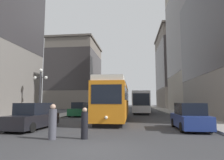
{
  "coord_description": "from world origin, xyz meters",
  "views": [
    {
      "loc": [
        1.64,
        -7.77,
        1.93
      ],
      "look_at": [
        -0.12,
        7.75,
        3.65
      ],
      "focal_mm": 31.13,
      "sensor_mm": 36.0,
      "label": 1
    }
  ],
  "objects_px": {
    "parked_car_right_far": "(190,117)",
    "streetcar": "(115,100)",
    "parked_car_left_near": "(95,107)",
    "pedestrian_crossing_near": "(85,124)",
    "parked_car_left_far": "(80,110)",
    "parked_car_left_mid": "(33,117)",
    "transit_bus": "(140,101)",
    "lamp_post_left_near": "(40,86)",
    "pedestrian_crossing_far": "(53,123)"
  },
  "relations": [
    {
      "from": "parked_car_right_far",
      "to": "streetcar",
      "type": "bearing_deg",
      "value": -47.53
    },
    {
      "from": "streetcar",
      "to": "parked_car_left_near",
      "type": "distance_m",
      "value": 15.48
    },
    {
      "from": "streetcar",
      "to": "pedestrian_crossing_near",
      "type": "xyz_separation_m",
      "value": [
        -0.54,
        -10.35,
        -1.35
      ]
    },
    {
      "from": "streetcar",
      "to": "pedestrian_crossing_near",
      "type": "relative_size",
      "value": 8.41
    },
    {
      "from": "streetcar",
      "to": "parked_car_left_far",
      "type": "xyz_separation_m",
      "value": [
        -5.04,
        4.59,
        -1.26
      ]
    },
    {
      "from": "streetcar",
      "to": "parked_car_left_mid",
      "type": "xyz_separation_m",
      "value": [
        -5.04,
        -7.26,
        -1.26
      ]
    },
    {
      "from": "parked_car_left_mid",
      "to": "parked_car_right_far",
      "type": "bearing_deg",
      "value": 8.17
    },
    {
      "from": "streetcar",
      "to": "parked_car_left_mid",
      "type": "relative_size",
      "value": 2.88
    },
    {
      "from": "transit_bus",
      "to": "parked_car_left_far",
      "type": "relative_size",
      "value": 2.9
    },
    {
      "from": "transit_bus",
      "to": "parked_car_right_far",
      "type": "xyz_separation_m",
      "value": [
        2.85,
        -19.47,
        -1.1
      ]
    },
    {
      "from": "parked_car_right_far",
      "to": "lamp_post_left_near",
      "type": "height_order",
      "value": "lamp_post_left_near"
    },
    {
      "from": "streetcar",
      "to": "pedestrian_crossing_near",
      "type": "height_order",
      "value": "streetcar"
    },
    {
      "from": "streetcar",
      "to": "pedestrian_crossing_far",
      "type": "xyz_separation_m",
      "value": [
        -2.14,
        -10.65,
        -1.27
      ]
    },
    {
      "from": "parked_car_left_near",
      "to": "parked_car_left_far",
      "type": "bearing_deg",
      "value": -88.17
    },
    {
      "from": "parked_car_right_far",
      "to": "pedestrian_crossing_far",
      "type": "bearing_deg",
      "value": 28.39
    },
    {
      "from": "streetcar",
      "to": "parked_car_left_far",
      "type": "height_order",
      "value": "streetcar"
    },
    {
      "from": "parked_car_left_mid",
      "to": "parked_car_right_far",
      "type": "relative_size",
      "value": 1.1
    },
    {
      "from": "parked_car_left_near",
      "to": "parked_car_left_far",
      "type": "xyz_separation_m",
      "value": [
        0.0,
        -9.99,
        -0.0
      ]
    },
    {
      "from": "parked_car_left_near",
      "to": "pedestrian_crossing_far",
      "type": "distance_m",
      "value": 25.4
    },
    {
      "from": "parked_car_left_mid",
      "to": "transit_bus",
      "type": "bearing_deg",
      "value": 71.83
    },
    {
      "from": "streetcar",
      "to": "parked_car_left_near",
      "type": "height_order",
      "value": "streetcar"
    },
    {
      "from": "transit_bus",
      "to": "parked_car_left_far",
      "type": "xyz_separation_m",
      "value": [
        -8.01,
        -8.54,
        -1.1
      ]
    },
    {
      "from": "transit_bus",
      "to": "pedestrian_crossing_far",
      "type": "distance_m",
      "value": 24.36
    },
    {
      "from": "parked_car_left_mid",
      "to": "pedestrian_crossing_near",
      "type": "bearing_deg",
      "value": -31.14
    },
    {
      "from": "parked_car_left_far",
      "to": "pedestrian_crossing_near",
      "type": "height_order",
      "value": "parked_car_left_far"
    },
    {
      "from": "parked_car_right_far",
      "to": "parked_car_left_far",
      "type": "distance_m",
      "value": 15.4
    },
    {
      "from": "lamp_post_left_near",
      "to": "transit_bus",
      "type": "bearing_deg",
      "value": 57.9
    },
    {
      "from": "parked_car_left_far",
      "to": "pedestrian_crossing_far",
      "type": "relative_size",
      "value": 2.45
    },
    {
      "from": "parked_car_left_far",
      "to": "pedestrian_crossing_near",
      "type": "distance_m",
      "value": 15.6
    },
    {
      "from": "streetcar",
      "to": "transit_bus",
      "type": "height_order",
      "value": "streetcar"
    },
    {
      "from": "parked_car_left_mid",
      "to": "parked_car_left_far",
      "type": "bearing_deg",
      "value": 93.27
    },
    {
      "from": "transit_bus",
      "to": "parked_car_left_mid",
      "type": "height_order",
      "value": "transit_bus"
    },
    {
      "from": "lamp_post_left_near",
      "to": "parked_car_right_far",
      "type": "bearing_deg",
      "value": -16.06
    },
    {
      "from": "transit_bus",
      "to": "parked_car_right_far",
      "type": "relative_size",
      "value": 2.98
    },
    {
      "from": "transit_bus",
      "to": "streetcar",
      "type": "bearing_deg",
      "value": -103.07
    },
    {
      "from": "transit_bus",
      "to": "parked_car_left_near",
      "type": "distance_m",
      "value": 8.21
    },
    {
      "from": "parked_car_left_mid",
      "to": "pedestrian_crossing_far",
      "type": "xyz_separation_m",
      "value": [
        2.89,
        -3.39,
        -0.01
      ]
    },
    {
      "from": "parked_car_right_far",
      "to": "pedestrian_crossing_far",
      "type": "distance_m",
      "value": 9.05
    },
    {
      "from": "parked_car_left_far",
      "to": "parked_car_left_near",
      "type": "bearing_deg",
      "value": 92.25
    },
    {
      "from": "parked_car_left_mid",
      "to": "parked_car_left_far",
      "type": "xyz_separation_m",
      "value": [
        -0.0,
        11.86,
        -0.0
      ]
    },
    {
      "from": "parked_car_right_far",
      "to": "parked_car_left_far",
      "type": "bearing_deg",
      "value": -45.28
    },
    {
      "from": "parked_car_left_mid",
      "to": "parked_car_left_far",
      "type": "height_order",
      "value": "same"
    },
    {
      "from": "parked_car_left_mid",
      "to": "pedestrian_crossing_near",
      "type": "distance_m",
      "value": 5.45
    },
    {
      "from": "streetcar",
      "to": "parked_car_left_far",
      "type": "relative_size",
      "value": 3.08
    },
    {
      "from": "pedestrian_crossing_far",
      "to": "lamp_post_left_near",
      "type": "distance_m",
      "value": 9.68
    },
    {
      "from": "parked_car_left_far",
      "to": "parked_car_left_mid",
      "type": "bearing_deg",
      "value": -87.75
    },
    {
      "from": "parked_car_left_mid",
      "to": "pedestrian_crossing_far",
      "type": "distance_m",
      "value": 4.45
    },
    {
      "from": "transit_bus",
      "to": "parked_car_left_mid",
      "type": "distance_m",
      "value": 21.94
    },
    {
      "from": "streetcar",
      "to": "transit_bus",
      "type": "relative_size",
      "value": 1.06
    },
    {
      "from": "parked_car_right_far",
      "to": "pedestrian_crossing_near",
      "type": "distance_m",
      "value": 7.52
    }
  ]
}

